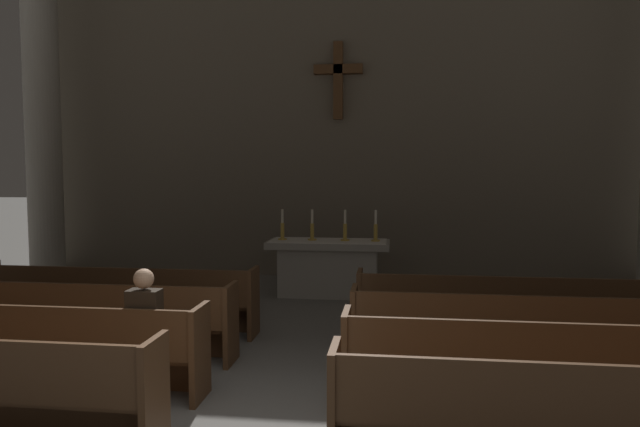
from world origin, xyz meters
The scene contains 15 objects.
pew_left_row_2 centered at (-2.70, 1.06, 0.48)m, with size 4.01×0.50×0.95m.
pew_left_row_3 centered at (-2.70, 2.15, 0.48)m, with size 4.01×0.50×0.95m.
pew_left_row_4 centered at (-2.70, 3.25, 0.48)m, with size 4.01×0.50×0.95m.
pew_right_row_1 centered at (2.70, -0.04, 0.48)m, with size 4.01×0.50×0.95m.
pew_right_row_2 centered at (2.70, 1.06, 0.48)m, with size 4.01×0.50×0.95m.
pew_right_row_3 centered at (2.70, 2.15, 0.48)m, with size 4.01×0.50×0.95m.
pew_right_row_4 centered at (2.70, 3.25, 0.48)m, with size 4.01×0.50×0.95m.
column_left_third centered at (-5.91, 6.66, 3.31)m, with size 1.03×1.03×6.78m.
altar centered at (0.00, 6.00, 0.53)m, with size 2.20×0.90×1.01m.
candlestick_outer_left centered at (-0.85, 6.00, 1.18)m, with size 0.16×0.16×0.56m.
candlestick_inner_left centered at (-0.30, 6.00, 1.18)m, with size 0.16×0.16×0.56m.
candlestick_inner_right centered at (0.30, 6.00, 1.18)m, with size 0.16×0.16×0.56m.
candlestick_outer_right centered at (0.85, 6.00, 1.18)m, with size 0.16×0.16×0.56m.
apse_with_cross centered at (0.00, 7.99, 3.76)m, with size 12.92×0.44×7.51m.
lone_worshipper centered at (-1.27, 1.10, 0.69)m, with size 0.32×0.43×1.32m.
Camera 1 is at (1.16, -4.31, 2.29)m, focal length 32.36 mm.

